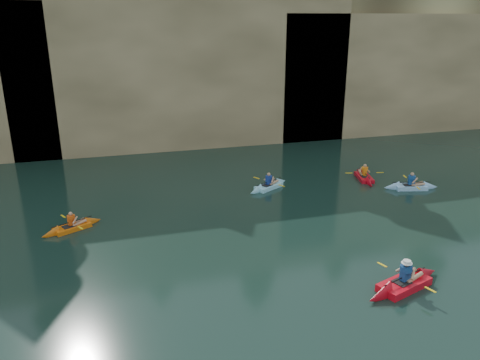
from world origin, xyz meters
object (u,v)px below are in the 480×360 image
object	(u,v)px
main_kayaker	(404,283)
kayaker_ltblue_near	(411,186)
kayaker_red_far	(364,177)
kayaker_orange	(72,227)

from	to	relation	value
main_kayaker	kayaker_ltblue_near	world-z (taller)	main_kayaker
kayaker_ltblue_near	kayaker_red_far	xyz separation A→B (m)	(-1.66, 2.24, -0.01)
main_kayaker	kayaker_orange	distance (m)	14.34
kayaker_orange	main_kayaker	bearing A→B (deg)	-63.68
kayaker_ltblue_near	kayaker_red_far	distance (m)	2.79
kayaker_orange	kayaker_red_far	size ratio (longest dim) A/B	0.87
main_kayaker	kayaker_red_far	distance (m)	12.04
kayaker_orange	kayaker_ltblue_near	bearing A→B (deg)	-26.58
main_kayaker	kayaker_red_far	world-z (taller)	main_kayaker
kayaker_red_far	kayaker_orange	bearing A→B (deg)	112.49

